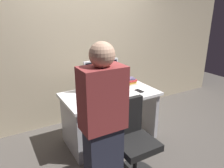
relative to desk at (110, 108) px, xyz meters
name	(u,v)px	position (x,y,z in m)	size (l,w,h in m)	color
ground_plane	(110,138)	(0.00, 0.00, -0.51)	(9.00, 9.00, 0.00)	#4C4742
wall_back	(84,34)	(0.00, 0.90, 0.99)	(6.40, 0.10, 3.00)	tan
desk	(110,108)	(0.00, 0.00, 0.00)	(1.35, 0.75, 0.76)	white
office_chair	(133,144)	(-0.15, -0.78, -0.09)	(0.52, 0.52, 0.94)	black
person_at_desk	(103,129)	(-0.60, -0.93, 0.33)	(0.40, 0.24, 1.64)	#262838
monitor	(101,73)	(-0.05, 0.17, 0.50)	(0.54, 0.14, 0.46)	silver
keyboard	(107,95)	(-0.10, -0.08, 0.25)	(0.43, 0.13, 0.02)	#262626
mouse	(124,91)	(0.20, -0.07, 0.26)	(0.06, 0.10, 0.03)	black
cup_near_keyboard	(84,98)	(-0.44, -0.10, 0.29)	(0.07, 0.07, 0.09)	white
book_stack	(130,81)	(0.45, 0.16, 0.29)	(0.23, 0.17, 0.11)	beige
cell_phone	(139,91)	(0.40, -0.15, 0.25)	(0.07, 0.14, 0.01)	black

